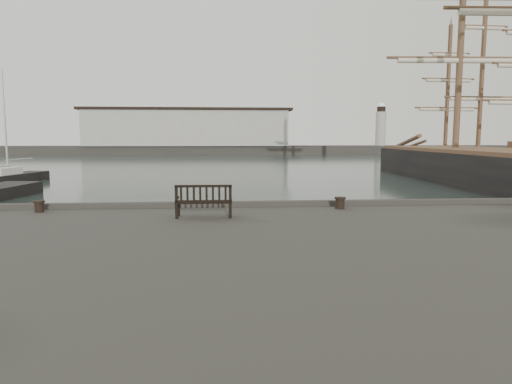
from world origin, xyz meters
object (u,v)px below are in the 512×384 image
bollard_left (39,206)px  bollard_right (340,203)px  tall_ship_far (477,165)px  bench (204,207)px  yacht_d (12,180)px

bollard_left → bollard_right: bearing=-0.4°
bollard_left → tall_ship_far: size_ratio=0.01×
bollard_left → tall_ship_far: (34.96, 35.18, -1.02)m
tall_ship_far → bench: bearing=-131.7°
bench → tall_ship_far: 47.11m
bollard_left → bollard_right: bollard_right is taller
bollard_left → tall_ship_far: bearing=45.2°
bench → yacht_d: bearing=123.4°
bollard_right → tall_ship_far: bearing=54.4°
bollard_right → yacht_d: bearing=130.2°
bench → bollard_right: bearing=16.8°
bench → yacht_d: 32.31m
yacht_d → tall_ship_far: (47.15, 9.38, 0.49)m
bench → bollard_right: 4.62m
bollard_right → yacht_d: (-21.86, 25.88, -1.52)m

